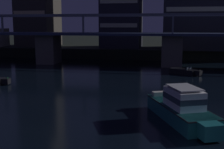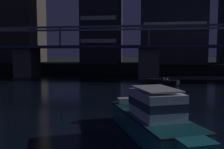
% 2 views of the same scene
% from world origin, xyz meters
% --- Properties ---
extents(far_riverbank, '(240.00, 80.00, 2.20)m').
position_xyz_m(far_riverbank, '(0.00, 87.12, 1.10)').
color(far_riverbank, black).
rests_on(far_riverbank, ground).
extents(river_bridge, '(100.35, 6.40, 9.38)m').
position_xyz_m(river_bridge, '(0.00, 39.12, 4.15)').
color(river_bridge, '#605B51').
rests_on(river_bridge, ground).
extents(cabin_cruiser_near_left, '(5.61, 9.22, 2.79)m').
position_xyz_m(cabin_cruiser_near_left, '(0.39, 7.02, 1.05)').
color(cabin_cruiser_near_left, '#196066').
rests_on(cabin_cruiser_near_left, ground).
extents(speedboat_near_center, '(4.80, 3.77, 1.16)m').
position_xyz_m(speedboat_near_center, '(1.92, 30.19, 0.41)').
color(speedboat_near_center, black).
rests_on(speedboat_near_center, ground).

